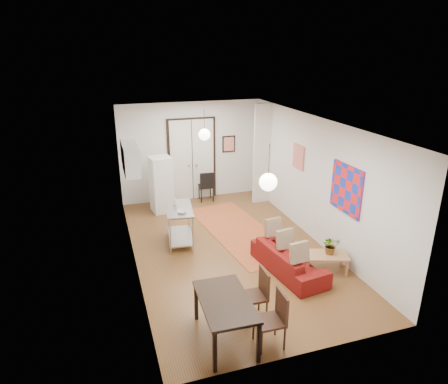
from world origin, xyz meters
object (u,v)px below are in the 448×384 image
object	(u,v)px
kitchen_counter	(180,221)
dining_chair_near	(251,289)
coffee_table	(326,257)
black_side_chair	(205,182)
fridge	(161,185)
dining_chair_far	(267,313)
sofa	(289,260)
dining_table	(225,304)

from	to	relation	value
kitchen_counter	dining_chair_near	size ratio (longest dim) A/B	1.36
coffee_table	black_side_chair	distance (m)	4.92
black_side_chair	kitchen_counter	bearing A→B (deg)	67.01
fridge	dining_chair_far	xyz separation A→B (m)	(0.65, -5.78, -0.26)
sofa	kitchen_counter	distance (m)	2.69
kitchen_counter	dining_chair_far	bearing A→B (deg)	-73.14
coffee_table	dining_table	world-z (taller)	dining_table
dining_chair_far	black_side_chair	distance (m)	6.34
sofa	black_side_chair	distance (m)	4.57
black_side_chair	dining_chair_far	bearing A→B (deg)	87.25
kitchen_counter	fridge	bearing A→B (deg)	99.96
coffee_table	fridge	distance (m)	5.01
dining_table	coffee_table	bearing A→B (deg)	26.80
sofa	dining_chair_far	bearing A→B (deg)	136.45
sofa	fridge	distance (m)	4.48
dining_table	dining_chair_far	world-z (taller)	dining_chair_far
fridge	dining_chair_near	world-z (taller)	fridge
coffee_table	dining_chair_near	world-z (taller)	dining_chair_near
dining_chair_near	black_side_chair	xyz separation A→B (m)	(0.74, 5.62, 0.01)
sofa	dining_chair_near	bearing A→B (deg)	122.76
sofa	dining_chair_near	world-z (taller)	dining_chair_near
sofa	black_side_chair	size ratio (longest dim) A/B	2.04
coffee_table	fridge	xyz separation A→B (m)	(-2.62, 4.24, 0.45)
sofa	black_side_chair	xyz separation A→B (m)	(-0.51, 4.54, 0.26)
dining_chair_far	sofa	bearing A→B (deg)	146.27
dining_chair_near	sofa	bearing A→B (deg)	132.58
dining_chair_far	kitchen_counter	bearing A→B (deg)	-169.32
dining_chair_near	coffee_table	bearing A→B (deg)	115.40
fridge	black_side_chair	distance (m)	1.50
kitchen_counter	fridge	xyz separation A→B (m)	(-0.07, 2.08, 0.21)
dining_chair_near	dining_table	bearing A→B (deg)	-51.98
dining_table	fridge	bearing A→B (deg)	90.50
kitchen_counter	dining_chair_near	distance (m)	3.08
dining_table	dining_chair_near	size ratio (longest dim) A/B	1.48
kitchen_counter	coffee_table	bearing A→B (deg)	-32.28
dining_chair_far	coffee_table	bearing A→B (deg)	129.72
sofa	dining_chair_far	xyz separation A→B (m)	(-1.26, -1.76, 0.25)
sofa	fridge	bearing A→B (deg)	17.35
black_side_chair	fridge	bearing A→B (deg)	24.30
fridge	coffee_table	bearing A→B (deg)	-66.27
fridge	black_side_chair	size ratio (longest dim) A/B	1.71
kitchen_counter	fridge	distance (m)	2.09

